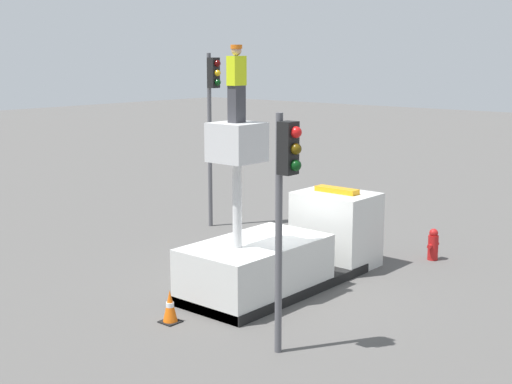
% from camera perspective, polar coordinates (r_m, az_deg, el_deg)
% --- Properties ---
extents(ground_plane, '(120.00, 120.00, 0.00)m').
position_cam_1_polar(ground_plane, '(18.36, 1.64, -7.65)').
color(ground_plane, '#565451').
extents(bucket_truck, '(6.16, 2.19, 4.32)m').
position_cam_1_polar(bucket_truck, '(18.41, 2.46, -4.71)').
color(bucket_truck, black).
rests_on(bucket_truck, ground).
extents(worker, '(0.40, 0.26, 1.75)m').
position_cam_1_polar(worker, '(16.29, -1.57, 8.65)').
color(worker, '#38383D').
rests_on(worker, bucket_truck).
extents(traffic_light_pole, '(0.34, 0.57, 4.78)m').
position_cam_1_polar(traffic_light_pole, '(13.54, 2.34, 0.46)').
color(traffic_light_pole, '#515156').
rests_on(traffic_light_pole, ground).
extents(traffic_light_across, '(0.34, 0.57, 5.91)m').
position_cam_1_polar(traffic_light_across, '(24.14, -3.52, 6.89)').
color(traffic_light_across, '#515156').
rests_on(traffic_light_across, ground).
extents(fire_hydrant, '(0.54, 0.30, 0.93)m').
position_cam_1_polar(fire_hydrant, '(21.28, 13.99, -4.11)').
color(fire_hydrant, red).
rests_on(fire_hydrant, ground).
extents(traffic_cone_rear, '(0.41, 0.41, 0.75)m').
position_cam_1_polar(traffic_cone_rear, '(16.08, -6.89, -9.12)').
color(traffic_cone_rear, black).
rests_on(traffic_cone_rear, ground).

